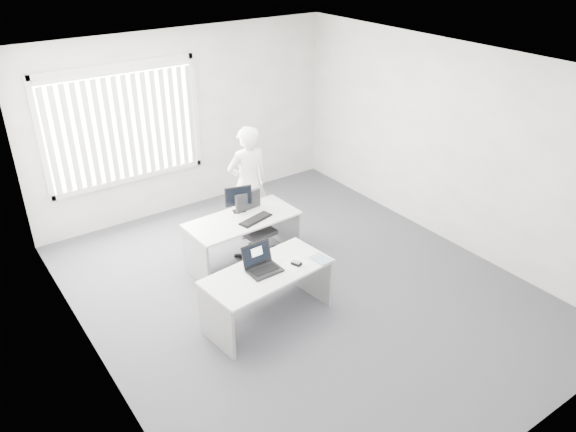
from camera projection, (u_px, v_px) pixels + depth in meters
ground at (301, 289)px, 7.12m from camera, size 6.00×6.00×0.00m
wall_back at (186, 122)px, 8.63m from camera, size 5.00×0.02×2.80m
wall_front at (535, 326)px, 4.29m from camera, size 5.00×0.02×2.80m
wall_left at (85, 256)px, 5.19m from camera, size 0.02×6.00×2.80m
wall_right at (448, 145)px, 7.73m from camera, size 0.02×6.00×2.80m
ceiling at (304, 67)px, 5.80m from camera, size 5.00×6.00×0.02m
window at (123, 125)px, 8.02m from camera, size 2.32×0.06×1.76m
blinds at (125, 128)px, 7.99m from camera, size 2.20×0.10×1.50m
desk_near at (267, 284)px, 6.37m from camera, size 1.53×0.84×0.67m
desk_far at (243, 231)px, 7.46m from camera, size 1.50×0.75×0.67m
office_chair at (255, 238)px, 7.69m from camera, size 0.58×0.58×0.93m
person at (248, 183)px, 7.95m from camera, size 0.65×0.45×1.69m
laptop at (265, 261)px, 6.20m from camera, size 0.37×0.33×0.29m
paper_sheet at (294, 264)px, 6.40m from camera, size 0.34×0.28×0.00m
mouse at (296, 263)px, 6.38m from camera, size 0.10×0.13×0.05m
booklet at (321, 259)px, 6.49m from camera, size 0.19×0.25×0.01m
keyboard at (256, 219)px, 7.32m from camera, size 0.51×0.27×0.02m
monitor at (238, 199)px, 7.47m from camera, size 0.38×0.20×0.36m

